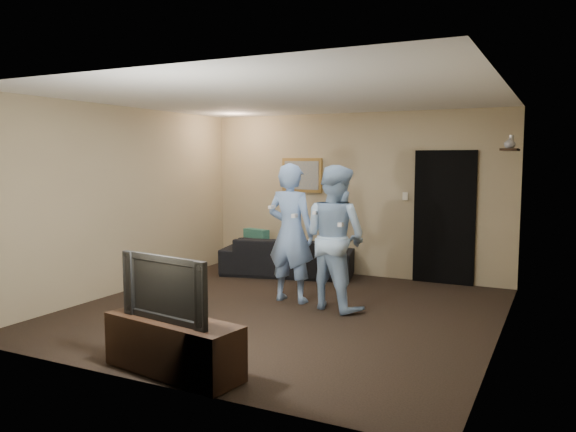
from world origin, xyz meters
The scene contains 19 objects.
ground centered at (0.00, 0.00, 0.00)m, with size 5.00×5.00×0.00m, color black.
ceiling centered at (0.00, 0.00, 2.60)m, with size 5.00×5.00×0.04m, color silver.
wall_back centered at (0.00, 2.50, 1.30)m, with size 5.00×0.04×2.60m, color tan.
wall_front centered at (0.00, -2.50, 1.30)m, with size 5.00×0.04×2.60m, color tan.
wall_left centered at (-2.50, 0.00, 1.30)m, with size 0.04×5.00×2.60m, color tan.
wall_right centered at (2.50, 0.00, 1.30)m, with size 0.04×5.00×2.60m, color tan.
sofa centered at (-0.92, 1.98, 0.31)m, with size 2.10×0.82×0.61m, color black.
throw_pillow centered at (-1.50, 1.98, 0.48)m, with size 0.47×0.15×0.47m, color #1B5146.
painting_frame centered at (-0.90, 2.48, 1.60)m, with size 0.72×0.05×0.57m, color olive.
painting_canvas centered at (-0.90, 2.45, 1.60)m, with size 0.62×0.01×0.47m, color slate.
doorway centered at (1.45, 2.47, 1.00)m, with size 0.90×0.06×2.00m, color black.
light_switch centered at (0.85, 2.48, 1.30)m, with size 0.08×0.02×0.12m, color silver.
wall_shelf centered at (2.39, 1.80, 1.99)m, with size 0.20×0.60×0.03m, color black.
shelf_vase centered at (2.39, 1.73, 2.08)m, with size 0.14×0.14×0.15m, color #A1A1A6.
shelf_figurine centered at (2.39, 1.94, 2.09)m, with size 0.06×0.06×0.18m, color #B4B5B9.
tv_console centered at (0.05, -2.23, 0.25)m, with size 1.33×0.43×0.47m, color black.
television centered at (0.05, -2.23, 0.77)m, with size 0.99×0.13×0.57m, color black.
wii_player_left centered at (-0.13, 0.48, 0.91)m, with size 0.68×0.52×1.82m.
wii_player_right centered at (0.51, 0.41, 0.90)m, with size 1.05×0.94×1.80m.
Camera 1 is at (3.06, -6.04, 1.87)m, focal length 35.00 mm.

